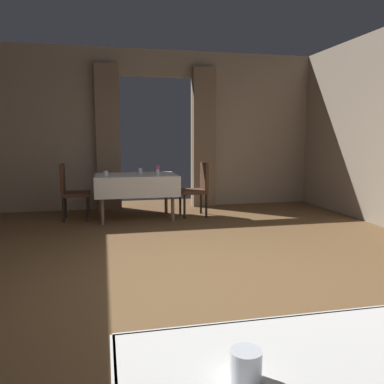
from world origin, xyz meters
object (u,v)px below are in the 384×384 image
Objects in this scene: chair_mid_left at (70,189)px; glass_near_c at (246,365)px; chair_mid_right at (198,187)px; flower_vase_mid at (158,170)px; glass_mid_c at (140,171)px; glass_mid_b at (106,173)px; dining_table_mid at (136,181)px.

glass_near_c is at bearing -81.44° from chair_mid_left.
chair_mid_left is at bearing 177.16° from chair_mid_right.
chair_mid_left reaches higher than glass_near_c.
chair_mid_right is 5.59× the size of flower_vase_mid.
chair_mid_right reaches higher than glass_mid_c.
glass_mid_c reaches higher than glass_near_c.
glass_mid_b is at bearing 93.18° from glass_near_c.
chair_mid_right is at bearing -3.00° from glass_mid_c.
dining_table_mid is at bearing -6.07° from chair_mid_left.
flower_vase_mid is (0.33, -0.30, 0.20)m from dining_table_mid.
dining_table_mid is 13.38× the size of glass_mid_c.
chair_mid_right is 11.18× the size of glass_near_c.
glass_near_c is 0.82× the size of glass_mid_c.
chair_mid_right is at bearing 0.41° from dining_table_mid.
chair_mid_left is 11.18× the size of glass_near_c.
glass_mid_c is (-0.25, 0.36, -0.04)m from flower_vase_mid.
glass_near_c reaches higher than dining_table_mid.
glass_mid_c is (0.57, 0.20, 0.01)m from glass_mid_b.
chair_mid_left reaches higher than flower_vase_mid.
glass_mid_c is at bearing 177.00° from chair_mid_right.
flower_vase_mid is at bearing -42.86° from dining_table_mid.
chair_mid_left is 11.21× the size of glass_mid_b.
dining_table_mid is 1.46× the size of chair_mid_left.
flower_vase_mid is (-0.74, -0.31, 0.32)m from chair_mid_right.
glass_mid_b is (-0.82, 0.16, -0.05)m from flower_vase_mid.
glass_near_c is at bearing -102.14° from chair_mid_right.
glass_near_c is (-1.24, -5.77, 0.28)m from chair_mid_right.
glass_mid_b is at bearing -160.78° from glass_mid_c.
glass_mid_c is (-0.98, 0.05, 0.29)m from chair_mid_right.
chair_mid_right is (1.06, 0.01, -0.13)m from dining_table_mid.
flower_vase_mid is 1.64× the size of glass_mid_c.
flower_vase_mid is at bearing -55.86° from glass_mid_c.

